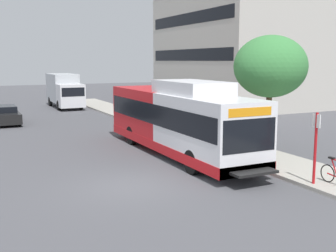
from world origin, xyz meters
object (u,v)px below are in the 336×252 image
(street_tree_near_stop, at_px, (270,67))
(parked_car_far_lane, at_px, (5,115))
(transit_bus, at_px, (178,120))
(bus_stop_sign_pole, at_px, (316,143))
(box_truck_background, at_px, (64,90))

(street_tree_near_stop, xyz_separation_m, parked_car_far_lane, (-10.64, 16.23, -3.60))
(transit_bus, bearing_deg, parked_car_far_lane, 114.92)
(transit_bus, distance_m, street_tree_near_stop, 5.11)
(street_tree_near_stop, bearing_deg, transit_bus, 154.30)
(bus_stop_sign_pole, bearing_deg, parked_car_far_lane, 111.93)
(bus_stop_sign_pole, bearing_deg, street_tree_near_stop, 68.08)
(bus_stop_sign_pole, xyz_separation_m, street_tree_near_stop, (2.05, 5.09, 2.61))
(bus_stop_sign_pole, distance_m, box_truck_background, 30.44)
(transit_bus, xyz_separation_m, parked_car_far_lane, (-6.65, 14.32, -1.04))
(transit_bus, bearing_deg, box_truck_background, 90.95)
(street_tree_near_stop, height_order, box_truck_background, street_tree_near_stop)
(parked_car_far_lane, bearing_deg, street_tree_near_stop, -56.77)
(bus_stop_sign_pole, height_order, street_tree_near_stop, street_tree_near_stop)
(transit_bus, height_order, bus_stop_sign_pole, transit_bus)
(parked_car_far_lane, height_order, box_truck_background, box_truck_background)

